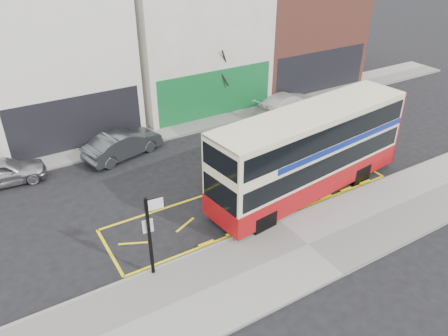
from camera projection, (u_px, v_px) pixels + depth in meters
ground at (274, 218)px, 19.45m from camera, size 120.00×120.00×0.00m
pavement at (308, 246)px, 17.71m from camera, size 40.00×4.00×0.15m
kerb at (279, 221)px, 19.13m from camera, size 40.00×0.15×0.15m
far_pavement at (169, 128)px, 27.55m from camera, size 50.00×3.00×0.15m
road_markings at (253, 201)px, 20.63m from camera, size 14.00×3.40×0.01m
terrace_left at (48, 42)px, 25.41m from camera, size 8.00×8.01×11.80m
terrace_green_shop at (186, 28)px, 29.56m from camera, size 9.00×8.01×11.30m
terrace_right at (290, 21)px, 33.84m from camera, size 9.00×8.01×10.30m
double_decker_bus at (311, 151)px, 20.26m from camera, size 10.81×3.64×4.23m
bus_stop_post at (150, 230)px, 15.33m from camera, size 0.82×0.18×3.32m
car_silver at (2, 172)px, 21.60m from camera, size 4.22×2.06×1.39m
car_grey at (123, 144)px, 24.11m from camera, size 4.75×2.71×1.48m
car_white at (286, 104)px, 29.31m from camera, size 5.37×3.16×1.46m
street_tree_right at (218, 55)px, 27.98m from camera, size 2.65×2.65×5.73m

